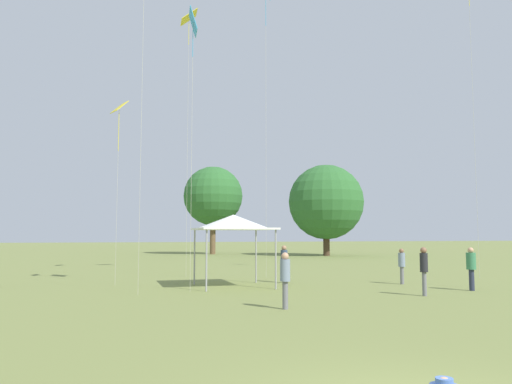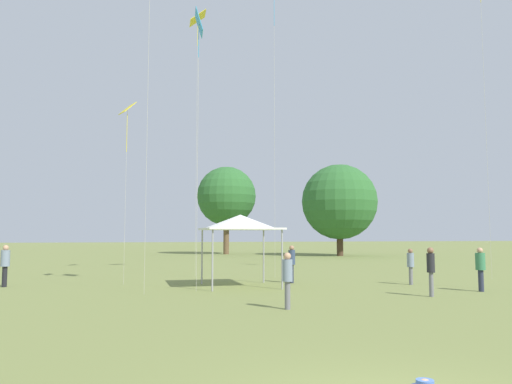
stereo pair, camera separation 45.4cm
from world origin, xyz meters
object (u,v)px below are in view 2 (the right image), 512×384
person_standing_4 (5,262)px  distant_tree_0 (226,196)px  person_standing_1 (480,265)px  person_standing_5 (411,263)px  canopy_tent (240,223)px  distant_tree_1 (339,202)px  person_standing_6 (287,275)px  person_standing_7 (292,260)px  kite_6 (127,116)px  kite_1 (198,27)px  person_standing_3 (431,266)px  kite_7 (199,31)px

person_standing_4 → distant_tree_0: (16.04, 33.11, 5.61)m
person_standing_1 → person_standing_5: size_ratio=1.07×
canopy_tent → distant_tree_1: distant_tree_1 is taller
person_standing_6 → distant_tree_0: size_ratio=0.17×
person_standing_7 → kite_6: bearing=-159.9°
person_standing_5 → person_standing_6: 9.44m
kite_1 → distant_tree_0: bearing=-145.0°
canopy_tent → person_standing_5: bearing=-8.3°
person_standing_3 → kite_7: bearing=88.3°
kite_1 → person_standing_4: bearing=-20.0°
person_standing_1 → person_standing_6: 9.14m
person_standing_1 → person_standing_3: 3.01m
person_standing_1 → kite_6: (-13.53, 6.25, 6.60)m
person_standing_6 → kite_1: kite_1 is taller
person_standing_5 → person_standing_7: size_ratio=0.93×
kite_6 → kite_7: bearing=62.0°
canopy_tent → person_standing_3: bearing=-41.2°
person_standing_4 → kite_7: kite_7 is taller
person_standing_5 → distant_tree_0: 37.03m
person_standing_1 → kite_1: 18.80m
person_standing_5 → person_standing_3: bearing=-175.4°
person_standing_1 → person_standing_4: bearing=161.3°
person_standing_3 → canopy_tent: canopy_tent is taller
distant_tree_0 → kite_6: bearing=-108.5°
canopy_tent → kite_7: bearing=-147.3°
person_standing_5 → kite_7: (-9.57, -0.22, 9.55)m
kite_1 → kite_7: 7.68m
kite_7 → distant_tree_1: bearing=17.8°
canopy_tent → distant_tree_0: 36.24m
distant_tree_0 → canopy_tent: bearing=-100.1°
person_standing_4 → canopy_tent: size_ratio=0.55×
person_standing_6 → kite_1: (-1.12, 12.34, 12.65)m
person_standing_4 → kite_6: kite_6 is taller
canopy_tent → kite_1: 12.36m
person_standing_4 → person_standing_1: bearing=-169.4°
person_standing_1 → person_standing_5: person_standing_1 is taller
person_standing_1 → kite_7: bearing=166.0°
person_standing_7 → kite_1: size_ratio=0.12×
canopy_tent → distant_tree_1: size_ratio=0.33×
person_standing_1 → distant_tree_1: bearing=76.2°
person_standing_1 → distant_tree_0: bearing=94.2°
person_standing_1 → canopy_tent: size_ratio=0.53×
person_standing_3 → kite_1: (-7.04, 10.74, 12.59)m
person_standing_1 → canopy_tent: canopy_tent is taller
person_standing_6 → distant_tree_1: 38.92m
person_standing_6 → kite_6: size_ratio=0.20×
person_standing_3 → kite_6: bearing=79.9°
person_standing_1 → kite_6: size_ratio=0.21×
distant_tree_0 → kite_7: bearing=-102.8°
kite_1 → person_standing_1: bearing=94.4°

